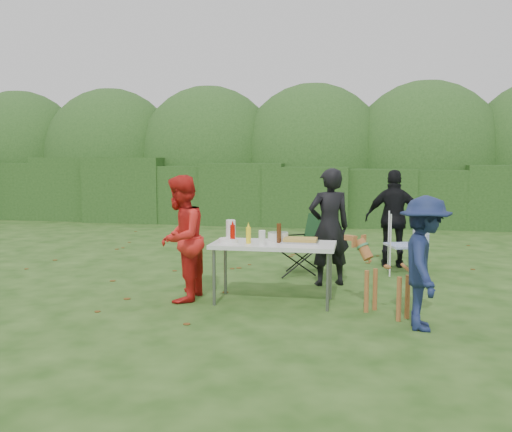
% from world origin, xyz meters
% --- Properties ---
extents(ground, '(80.00, 80.00, 0.00)m').
position_xyz_m(ground, '(0.00, 0.00, 0.00)').
color(ground, '#1E4211').
extents(hedge_row, '(22.00, 1.40, 1.70)m').
position_xyz_m(hedge_row, '(0.00, 8.00, 0.85)').
color(hedge_row, '#23471C').
rests_on(hedge_row, ground).
extents(shrub_backdrop, '(20.00, 2.60, 3.20)m').
position_xyz_m(shrub_backdrop, '(0.00, 9.60, 1.60)').
color(shrub_backdrop, '#3D6628').
rests_on(shrub_backdrop, ground).
extents(folding_table, '(1.50, 0.70, 0.74)m').
position_xyz_m(folding_table, '(0.35, -0.05, 0.69)').
color(folding_table, silver).
rests_on(folding_table, ground).
extents(person_cook, '(0.70, 0.59, 1.64)m').
position_xyz_m(person_cook, '(0.97, 1.01, 0.82)').
color(person_cook, black).
rests_on(person_cook, ground).
extents(person_red_jacket, '(0.59, 0.76, 1.57)m').
position_xyz_m(person_red_jacket, '(-0.79, -0.18, 0.78)').
color(person_red_jacket, red).
rests_on(person_red_jacket, ground).
extents(person_black_puffy, '(0.95, 0.43, 1.59)m').
position_xyz_m(person_black_puffy, '(1.95, 2.52, 0.80)').
color(person_black_puffy, black).
rests_on(person_black_puffy, ground).
extents(child, '(0.54, 0.91, 1.39)m').
position_xyz_m(child, '(2.05, -0.80, 0.70)').
color(child, '#17234B').
rests_on(child, ground).
extents(dog, '(0.91, 0.84, 0.85)m').
position_xyz_m(dog, '(1.70, -0.38, 0.42)').
color(dog, '#A45F30').
rests_on(dog, ground).
extents(camping_chair, '(0.79, 0.79, 0.92)m').
position_xyz_m(camping_chair, '(0.51, 1.66, 0.46)').
color(camping_chair, '#173B1D').
rests_on(camping_chair, ground).
extents(lawn_chair, '(0.73, 0.73, 0.97)m').
position_xyz_m(lawn_chair, '(2.09, 1.98, 0.48)').
color(lawn_chair, '#3457AE').
rests_on(lawn_chair, ground).
extents(food_tray, '(0.45, 0.30, 0.02)m').
position_xyz_m(food_tray, '(0.67, 0.04, 0.75)').
color(food_tray, '#B7B7BA').
rests_on(food_tray, folding_table).
extents(focaccia_bread, '(0.40, 0.26, 0.04)m').
position_xyz_m(focaccia_bread, '(0.67, 0.04, 0.78)').
color(focaccia_bread, gold).
rests_on(focaccia_bread, food_tray).
extents(mustard_bottle, '(0.06, 0.06, 0.20)m').
position_xyz_m(mustard_bottle, '(0.06, -0.14, 0.84)').
color(mustard_bottle, yellow).
rests_on(mustard_bottle, folding_table).
extents(ketchup_bottle, '(0.06, 0.06, 0.22)m').
position_xyz_m(ketchup_bottle, '(-0.14, -0.14, 0.85)').
color(ketchup_bottle, '#B80D03').
rests_on(ketchup_bottle, folding_table).
extents(beer_bottle, '(0.06, 0.06, 0.24)m').
position_xyz_m(beer_bottle, '(0.42, -0.02, 0.86)').
color(beer_bottle, '#47230F').
rests_on(beer_bottle, folding_table).
extents(paper_towel_roll, '(0.12, 0.12, 0.26)m').
position_xyz_m(paper_towel_roll, '(-0.21, 0.05, 0.87)').
color(paper_towel_roll, white).
rests_on(paper_towel_roll, folding_table).
extents(cup_stack, '(0.08, 0.08, 0.18)m').
position_xyz_m(cup_stack, '(0.25, -0.27, 0.83)').
color(cup_stack, white).
rests_on(cup_stack, folding_table).
extents(pasta_bowl, '(0.26, 0.26, 0.10)m').
position_xyz_m(pasta_bowl, '(0.38, 0.18, 0.79)').
color(pasta_bowl, silver).
rests_on(pasta_bowl, folding_table).
extents(plate_stack, '(0.24, 0.24, 0.05)m').
position_xyz_m(plate_stack, '(-0.20, -0.11, 0.77)').
color(plate_stack, white).
rests_on(plate_stack, folding_table).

